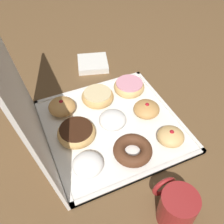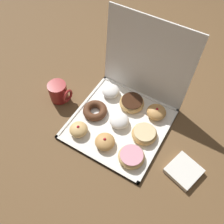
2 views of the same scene
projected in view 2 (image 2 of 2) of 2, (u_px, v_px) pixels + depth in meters
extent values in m
plane|color=brown|center=(119.00, 125.00, 1.17)|extent=(3.00, 3.00, 0.00)
cube|color=white|center=(119.00, 124.00, 1.16)|extent=(0.42, 0.42, 0.01)
cube|color=white|center=(95.00, 159.00, 1.06)|extent=(0.42, 0.01, 0.01)
cube|color=white|center=(139.00, 94.00, 1.26)|extent=(0.42, 0.01, 0.01)
cube|color=white|center=(83.00, 105.00, 1.22)|extent=(0.01, 0.42, 0.01)
cube|color=white|center=(159.00, 144.00, 1.10)|extent=(0.01, 0.42, 0.01)
cube|color=white|center=(147.00, 61.00, 1.12)|extent=(0.42, 0.06, 0.41)
ellipsoid|color=#E5B770|center=(79.00, 129.00, 1.11)|extent=(0.08, 0.08, 0.04)
sphere|color=#B21923|center=(78.00, 127.00, 1.10)|extent=(0.01, 0.01, 0.01)
ellipsoid|color=tan|center=(105.00, 142.00, 1.08)|extent=(0.09, 0.09, 0.04)
sphere|color=#B21923|center=(105.00, 140.00, 1.06)|extent=(0.01, 0.01, 0.01)
torus|color=#E5B770|center=(131.00, 157.00, 1.04)|extent=(0.11, 0.11, 0.03)
cylinder|color=pink|center=(132.00, 155.00, 1.03)|extent=(0.10, 0.10, 0.01)
torus|color=#59331E|center=(95.00, 111.00, 1.18)|extent=(0.11, 0.11, 0.03)
ellipsoid|color=white|center=(119.00, 121.00, 1.14)|extent=(0.09, 0.09, 0.05)
torus|color=tan|center=(145.00, 133.00, 1.11)|extent=(0.11, 0.11, 0.03)
cylinder|color=beige|center=(145.00, 131.00, 1.09)|extent=(0.10, 0.10, 0.01)
ellipsoid|color=white|center=(111.00, 91.00, 1.24)|extent=(0.09, 0.09, 0.05)
torus|color=tan|center=(131.00, 103.00, 1.20)|extent=(0.12, 0.12, 0.04)
cylinder|color=#381E11|center=(131.00, 100.00, 1.19)|extent=(0.10, 0.10, 0.01)
ellipsoid|color=tan|center=(156.00, 112.00, 1.17)|extent=(0.09, 0.09, 0.05)
sphere|color=#B21923|center=(157.00, 109.00, 1.15)|extent=(0.01, 0.01, 0.01)
cylinder|color=maroon|center=(58.00, 92.00, 1.21)|extent=(0.09, 0.09, 0.10)
cylinder|color=black|center=(57.00, 86.00, 1.18)|extent=(0.08, 0.08, 0.01)
torus|color=maroon|center=(68.00, 96.00, 1.19)|extent=(0.01, 0.07, 0.07)
cube|color=white|center=(184.00, 171.00, 1.03)|extent=(0.15, 0.15, 0.02)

